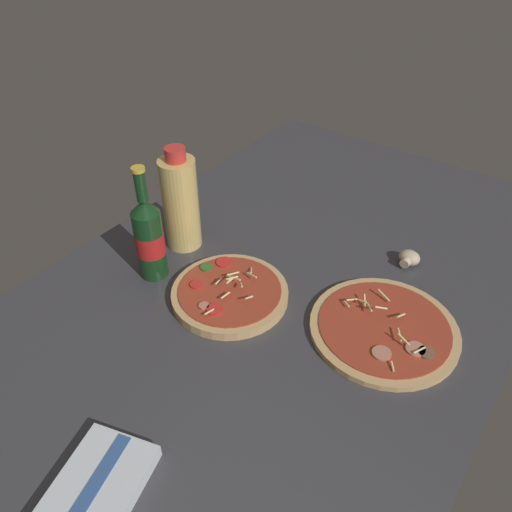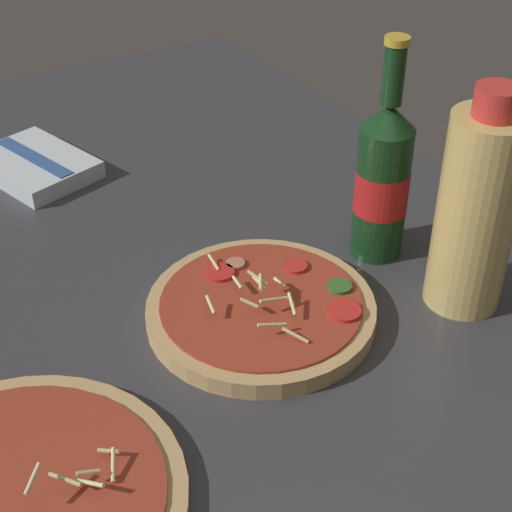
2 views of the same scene
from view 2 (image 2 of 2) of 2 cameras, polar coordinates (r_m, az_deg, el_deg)
The scene contains 6 objects.
counter_slab at distance 78.72cm, azimuth -2.36°, elevation -8.05°, with size 160.00×90.00×2.50cm.
pizza_near at distance 68.08cm, azimuth -17.41°, elevation -16.79°, with size 28.20×28.20×4.62cm.
pizza_far at distance 81.68cm, azimuth 0.39°, elevation -3.91°, with size 23.89×23.89×5.74cm.
beer_bottle at distance 88.27cm, azimuth 9.19°, elevation 5.55°, with size 6.09×6.09×25.76cm.
oil_bottle at distance 81.59cm, azimuth 15.76°, elevation 3.23°, with size 8.07×8.07×24.36cm.
dish_towel at distance 111.59cm, azimuth -15.79°, elevation 6.37°, with size 18.55×15.50×2.56cm.
Camera 2 is at (50.51, -27.12, 55.20)cm, focal length 55.00 mm.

